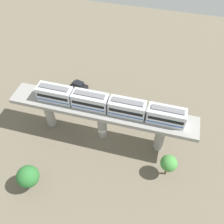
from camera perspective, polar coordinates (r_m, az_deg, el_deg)
The scene contains 9 objects.
ground_plane at distance 51.42m, azimuth -2.20°, elevation -5.47°, with size 120.00×120.00×0.00m, color #706654.
viaduct at distance 46.24m, azimuth -2.44°, elevation -0.72°, with size 5.20×35.80×8.50m.
train at distance 43.38m, azimuth -0.86°, elevation 1.88°, with size 2.64×27.45×3.24m.
parked_car_black at distance 61.15m, azimuth -7.80°, elevation 6.23°, with size 2.70×4.50×1.76m.
parked_car_white at distance 57.47m, azimuth -3.38°, elevation 3.25°, with size 2.21×4.36×1.76m.
parked_car_orange at distance 54.45m, azimuth 11.54°, elevation -1.32°, with size 2.63×4.48×1.76m.
tree_near_viaduct at distance 44.99m, azimuth -19.34°, elevation -14.24°, with size 3.89×3.89×5.44m.
tree_mid_lot at distance 51.79m, azimuth 5.87°, elevation 1.07°, with size 2.54×2.54×4.90m.
tree_far_corner at distance 44.47m, azimuth 13.33°, elevation -11.78°, with size 3.03×3.03×5.43m.
Camera 1 is at (-28.37, -9.70, 41.77)m, focal length 38.50 mm.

